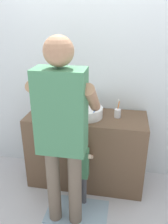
{
  "coord_description": "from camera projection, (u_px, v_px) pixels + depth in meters",
  "views": [
    {
      "loc": [
        0.4,
        -2.04,
        1.94
      ],
      "look_at": [
        0.0,
        0.15,
        0.99
      ],
      "focal_mm": 36.9,
      "sensor_mm": 36.0,
      "label": 1
    }
  ],
  "objects": [
    {
      "name": "ground_plane",
      "position": [
        82.0,
        196.0,
        2.67
      ],
      "size": [
        14.0,
        14.0,
        0.0
      ],
      "primitive_type": "plane",
      "color": "silver"
    },
    {
      "name": "vanity_cabinet",
      "position": [
        86.0,
        149.0,
        2.77
      ],
      "size": [
        1.36,
        0.54,
        0.88
      ],
      "primitive_type": "cube",
      "color": "brown",
      "rests_on": "ground"
    },
    {
      "name": "faucet",
      "position": [
        89.0,
        103.0,
        2.75
      ],
      "size": [
        0.18,
        0.14,
        0.18
      ],
      "color": "#B7BABF",
      "rests_on": "vanity_cabinet"
    },
    {
      "name": "sink_basin",
      "position": [
        86.0,
        112.0,
        2.56
      ],
      "size": [
        0.37,
        0.37,
        0.11
      ],
      "color": "white",
      "rests_on": "vanity_cabinet"
    },
    {
      "name": "child_toddler",
      "position": [
        80.0,
        166.0,
        2.39
      ],
      "size": [
        0.25,
        0.25,
        0.81
      ],
      "color": "#47474C",
      "rests_on": "ground"
    },
    {
      "name": "back_wall",
      "position": [
        91.0,
        69.0,
        2.7
      ],
      "size": [
        4.4,
        0.08,
        2.7
      ],
      "color": "silver",
      "rests_on": "ground"
    },
    {
      "name": "toothbrush_cup",
      "position": [
        118.0,
        113.0,
        2.54
      ],
      "size": [
        0.07,
        0.07,
        0.21
      ],
      "color": "silver",
      "rests_on": "vanity_cabinet"
    },
    {
      "name": "adult_parent",
      "position": [
        62.0,
        124.0,
        1.95
      ],
      "size": [
        0.56,
        0.59,
        1.81
      ],
      "color": "#6B5B4C",
      "rests_on": "ground"
    },
    {
      "name": "bath_mat",
      "position": [
        77.0,
        212.0,
        2.44
      ],
      "size": [
        0.64,
        0.4,
        0.02
      ],
      "primitive_type": "cube",
      "color": "#99B7CC",
      "rests_on": "ground"
    }
  ]
}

